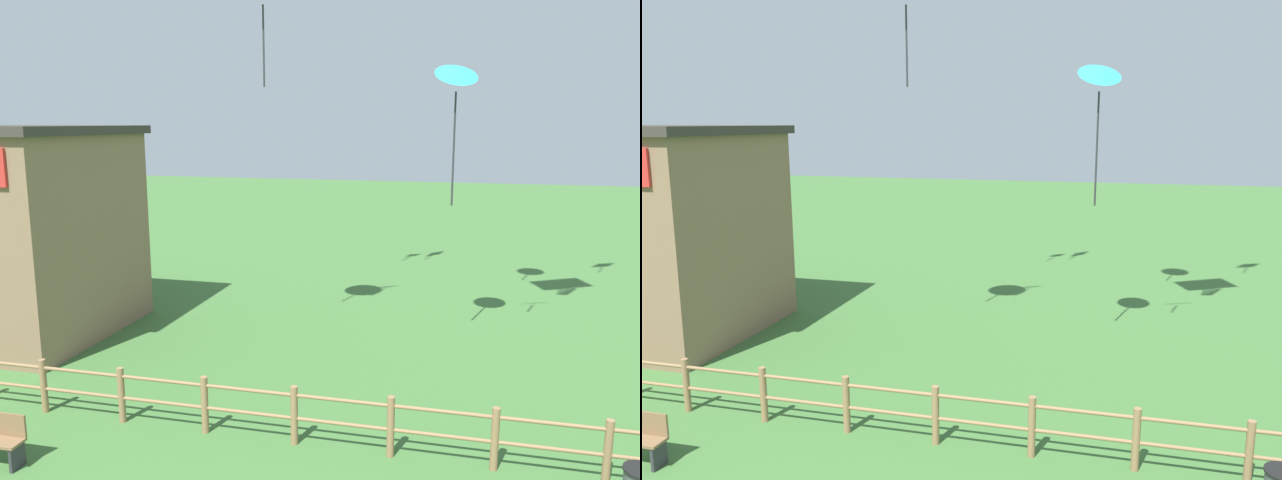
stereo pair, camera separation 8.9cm
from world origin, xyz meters
The scene contains 2 objects.
wooden_fence centered at (0.00, 5.45, 0.66)m, with size 22.13×0.14×1.17m.
kite_cyan_delta centered at (2.54, 11.61, 7.13)m, with size 1.39×1.32×3.71m.
Camera 2 is at (3.24, -5.05, 6.04)m, focal length 35.00 mm.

